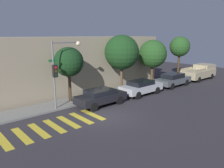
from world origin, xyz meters
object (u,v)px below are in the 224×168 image
at_px(sedan_middle, 141,87).
at_px(sedan_far_end, 173,79).
at_px(sedan_near_corner, 101,97).
at_px(tree_behind_truck, 180,47).
at_px(traffic_light_pole, 60,65).
at_px(tree_near_corner, 69,62).
at_px(pickup_truck, 200,72).
at_px(tree_midblock, 122,52).
at_px(tree_far_end, 153,54).

height_order(sedan_middle, sedan_far_end, sedan_far_end).
relative_size(sedan_near_corner, tree_behind_truck, 0.78).
bearing_deg(sedan_near_corner, tree_behind_truck, 8.80).
relative_size(traffic_light_pole, tree_behind_truck, 0.96).
bearing_deg(tree_near_corner, sedan_near_corner, -57.86).
relative_size(sedan_near_corner, sedan_middle, 0.95).
bearing_deg(pickup_truck, sedan_near_corner, -180.00).
bearing_deg(tree_near_corner, tree_midblock, 0.00).
xyz_separation_m(traffic_light_pole, sedan_near_corner, (2.76, -1.27, -2.71)).
height_order(traffic_light_pole, sedan_far_end, traffic_light_pole).
bearing_deg(tree_midblock, pickup_truck, -11.18).
bearing_deg(tree_behind_truck, sedan_near_corner, -171.20).
relative_size(traffic_light_pole, sedan_middle, 1.18).
relative_size(tree_near_corner, tree_midblock, 0.83).
bearing_deg(sedan_far_end, sedan_near_corner, 180.00).
bearing_deg(traffic_light_pole, tree_behind_truck, 3.36).
bearing_deg(sedan_near_corner, traffic_light_pole, 155.27).
relative_size(traffic_light_pole, tree_far_end, 1.02).
relative_size(sedan_middle, tree_behind_truck, 0.82).
xyz_separation_m(sedan_near_corner, tree_behind_truck, (14.93, 2.31, 3.35)).
bearing_deg(pickup_truck, sedan_middle, -180.00).
distance_m(traffic_light_pole, sedan_far_end, 13.36).
xyz_separation_m(sedan_middle, pickup_truck, (11.29, 0.00, 0.19)).
bearing_deg(tree_midblock, tree_near_corner, 180.00).
relative_size(sedan_near_corner, tree_midblock, 0.75).
distance_m(pickup_truck, tree_midblock, 12.28).
distance_m(tree_midblock, tree_far_end, 4.91).
bearing_deg(tree_near_corner, sedan_middle, -19.90).
relative_size(tree_midblock, tree_behind_truck, 1.04).
height_order(tree_midblock, tree_behind_truck, tree_midblock).
distance_m(tree_midblock, tree_behind_truck, 10.40).
height_order(sedan_middle, tree_near_corner, tree_near_corner).
bearing_deg(sedan_far_end, traffic_light_pole, 174.43).
height_order(traffic_light_pole, sedan_middle, traffic_light_pole).
distance_m(sedan_near_corner, pickup_truck, 16.22).
xyz_separation_m(sedan_middle, tree_behind_truck, (10.00, 2.31, 3.33)).
bearing_deg(traffic_light_pole, sedan_middle, -9.38).
relative_size(sedan_far_end, tree_near_corner, 0.98).
bearing_deg(traffic_light_pole, pickup_truck, -3.83).
bearing_deg(sedan_middle, tree_behind_truck, 13.01).
bearing_deg(tree_far_end, sedan_middle, -152.78).
distance_m(sedan_near_corner, tree_behind_truck, 15.47).
bearing_deg(sedan_middle, traffic_light_pole, 170.62).
distance_m(pickup_truck, tree_far_end, 7.62).
xyz_separation_m(traffic_light_pole, tree_far_end, (12.18, 1.04, 0.04)).
height_order(pickup_truck, tree_midblock, tree_midblock).
distance_m(sedan_far_end, tree_behind_truck, 6.17).
relative_size(traffic_light_pole, sedan_far_end, 1.14).
relative_size(sedan_far_end, tree_midblock, 0.81).
distance_m(sedan_near_corner, sedan_far_end, 10.27).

